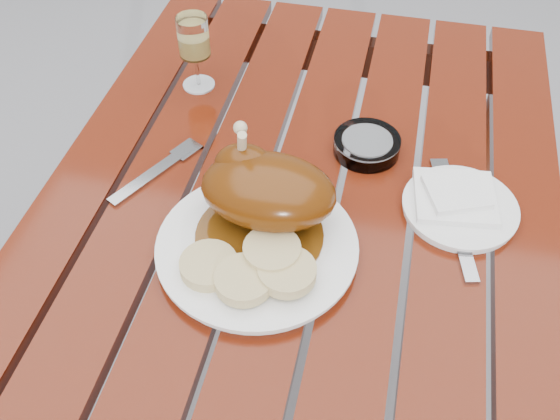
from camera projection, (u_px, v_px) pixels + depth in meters
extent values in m
plane|color=slate|center=(290.00, 419.00, 1.51)|extent=(60.00, 60.00, 0.00)
cube|color=maroon|center=(293.00, 337.00, 1.23)|extent=(0.80, 1.20, 0.75)
cylinder|color=white|center=(257.00, 248.00, 0.89)|extent=(0.36, 0.36, 0.02)
cylinder|color=#542D09|center=(259.00, 235.00, 0.89)|extent=(0.18, 0.18, 0.00)
ellipsoid|color=#6A3107|center=(268.00, 191.00, 0.88)|extent=(0.20, 0.13, 0.10)
ellipsoid|color=#6A3107|center=(245.00, 167.00, 0.89)|extent=(0.09, 0.06, 0.08)
cylinder|color=#C6B28C|center=(242.00, 153.00, 0.88)|extent=(0.03, 0.04, 0.10)
cylinder|color=#D4C381|center=(209.00, 265.00, 0.84)|extent=(0.08, 0.08, 0.02)
cylinder|color=#D4C381|center=(244.00, 280.00, 0.82)|extent=(0.08, 0.08, 0.02)
cylinder|color=#D4C381|center=(287.00, 272.00, 0.83)|extent=(0.08, 0.08, 0.02)
cylinder|color=#D4C381|center=(272.00, 251.00, 0.85)|extent=(0.08, 0.08, 0.02)
cylinder|color=#D3BB60|center=(195.00, 53.00, 1.11)|extent=(0.07, 0.07, 0.14)
cylinder|color=white|center=(460.00, 208.00, 0.94)|extent=(0.23, 0.23, 0.01)
cube|color=white|center=(455.00, 197.00, 0.94)|extent=(0.13, 0.13, 0.01)
cylinder|color=#B2B7BC|center=(367.00, 145.00, 1.03)|extent=(0.12, 0.12, 0.03)
cube|color=gray|center=(152.00, 174.00, 1.00)|extent=(0.10, 0.16, 0.01)
cube|color=gray|center=(456.00, 225.00, 0.93)|extent=(0.07, 0.21, 0.01)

